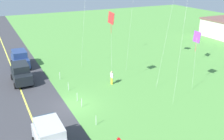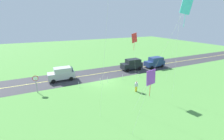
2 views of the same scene
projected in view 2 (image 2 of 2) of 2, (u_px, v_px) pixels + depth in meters
name	position (u px, v px, depth m)	size (l,w,h in m)	color
ground_plane	(102.00, 82.00, 25.62)	(120.00, 120.00, 0.10)	#549342
asphalt_road	(95.00, 74.00, 29.04)	(120.00, 7.00, 0.00)	#38383D
road_centre_stripe	(95.00, 74.00, 29.04)	(120.00, 0.16, 0.00)	#E5E04C
car_suv_foreground	(62.00, 74.00, 25.85)	(4.40, 2.12, 2.24)	#B7B7BC
car_parked_west_far	(155.00, 62.00, 33.23)	(4.40, 2.12, 2.24)	navy
car_parked_west_near	(132.00, 64.00, 31.55)	(4.40, 2.12, 2.24)	black
stop_sign	(36.00, 81.00, 21.08)	(0.76, 0.08, 2.56)	gray
person_adult_near	(136.00, 86.00, 21.67)	(0.58, 0.22, 1.60)	yellow
kite_red_low	(134.00, 39.00, 19.68)	(1.08, 0.45, 8.34)	silver
kite_blue_mid	(151.00, 79.00, 11.61)	(1.45, 0.85, 6.26)	silver
kite_green_far	(185.00, 9.00, 11.89)	(2.68, 3.61, 11.56)	silver
fence_post_0	(139.00, 74.00, 27.70)	(0.05, 0.05, 0.90)	silver
fence_post_1	(123.00, 77.00, 26.31)	(0.05, 0.05, 0.90)	silver
fence_post_2	(107.00, 80.00, 25.12)	(0.05, 0.05, 0.90)	silver
fence_post_3	(100.00, 81.00, 24.60)	(0.05, 0.05, 0.90)	silver
fence_post_4	(79.00, 85.00, 23.16)	(0.05, 0.05, 0.90)	silver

